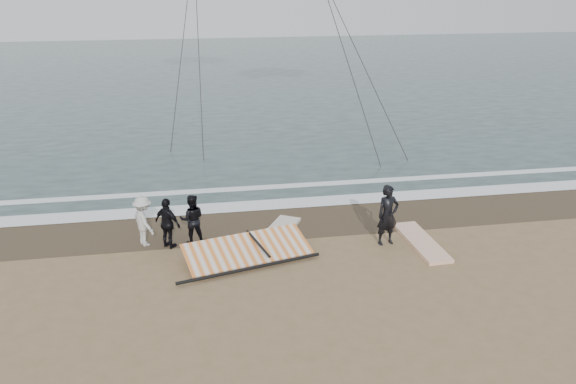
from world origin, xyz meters
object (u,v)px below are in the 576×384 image
object	(u,v)px
sail_rig	(245,250)
board_cream	(276,235)
man_main	(388,215)
board_white	(421,242)

from	to	relation	value
sail_rig	board_cream	bearing A→B (deg)	47.42
man_main	board_white	distance (m)	1.37
board_white	sail_rig	size ratio (longest dim) A/B	0.67
board_white	sail_rig	bearing A→B (deg)	176.79
man_main	sail_rig	bearing A→B (deg)	171.20
man_main	board_white	bearing A→B (deg)	-21.00
man_main	sail_rig	world-z (taller)	man_main
sail_rig	man_main	bearing A→B (deg)	1.62
man_main	board_white	xyz separation A→B (m)	(1.04, -0.19, -0.87)
man_main	board_cream	distance (m)	3.44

